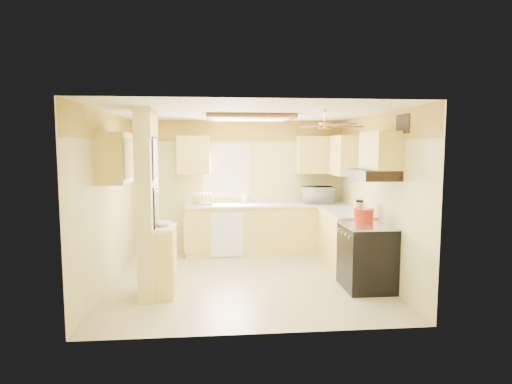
{
  "coord_description": "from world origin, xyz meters",
  "views": [
    {
      "loc": [
        -0.44,
        -6.29,
        2.01
      ],
      "look_at": [
        0.18,
        0.35,
        1.3
      ],
      "focal_mm": 30.0,
      "sensor_mm": 36.0,
      "label": 1
    }
  ],
  "objects": [
    {
      "name": "dishwasher_panel",
      "position": [
        -0.25,
        1.29,
        0.43
      ],
      "size": [
        0.58,
        0.02,
        0.8
      ],
      "primitive_type": "cube",
      "color": "white",
      "rests_on": "lower_cabinets_back"
    },
    {
      "name": "wallpaper_border",
      "position": [
        0.0,
        1.88,
        2.3
      ],
      "size": [
        4.0,
        0.02,
        0.4
      ],
      "primitive_type": "cube",
      "color": "#FFD84B",
      "rests_on": "wall_back"
    },
    {
      "name": "ceiling_light_panel",
      "position": [
        0.1,
        0.5,
        2.46
      ],
      "size": [
        1.35,
        0.95,
        0.06
      ],
      "color": "brown",
      "rests_on": "ceiling"
    },
    {
      "name": "ceiling_fan",
      "position": [
        1.0,
        -0.7,
        2.29
      ],
      "size": [
        1.15,
        1.15,
        0.26
      ],
      "color": "gold",
      "rests_on": "ceiling"
    },
    {
      "name": "wall_back",
      "position": [
        0.0,
        1.9,
        1.25
      ],
      "size": [
        4.0,
        0.0,
        4.0
      ],
      "primitive_type": "plane",
      "rotation": [
        1.57,
        0.0,
        0.0
      ],
      "color": "#DDCE87",
      "rests_on": "floor"
    },
    {
      "name": "wall_left",
      "position": [
        -2.0,
        0.0,
        1.25
      ],
      "size": [
        0.0,
        3.8,
        3.8
      ],
      "primitive_type": "plane",
      "rotation": [
        1.57,
        0.0,
        1.57
      ],
      "color": "#DDCE87",
      "rests_on": "floor"
    },
    {
      "name": "countertop_right",
      "position": [
        1.69,
        0.6,
        0.92
      ],
      "size": [
        0.64,
        1.44,
        0.04
      ],
      "primitive_type": "cube",
      "color": "silver",
      "rests_on": "lower_cabinets_right"
    },
    {
      "name": "utensil_crock",
      "position": [
        0.1,
        1.73,
        1.01
      ],
      "size": [
        0.1,
        0.1,
        0.2
      ],
      "color": "white",
      "rests_on": "countertop_back"
    },
    {
      "name": "poster_menu",
      "position": [
        -1.24,
        -0.55,
        1.85
      ],
      "size": [
        0.02,
        0.42,
        0.57
      ],
      "color": "black",
      "rests_on": "partition_column"
    },
    {
      "name": "upper_cab_left_wall",
      "position": [
        -1.82,
        -0.25,
        1.85
      ],
      "size": [
        0.35,
        0.75,
        0.7
      ],
      "primitive_type": "cube",
      "color": "#E7D064",
      "rests_on": "wall_left"
    },
    {
      "name": "upper_cab_back_right",
      "position": [
        1.55,
        1.72,
        1.85
      ],
      "size": [
        0.9,
        0.35,
        0.7
      ],
      "primitive_type": "cube",
      "color": "#E7D064",
      "rests_on": "wall_back"
    },
    {
      "name": "kettle",
      "position": [
        1.76,
        0.05,
        1.06
      ],
      "size": [
        0.16,
        0.16,
        0.25
      ],
      "color": "silver",
      "rests_on": "countertop_right"
    },
    {
      "name": "dutch_oven",
      "position": [
        1.69,
        -0.33,
        1.02
      ],
      "size": [
        0.3,
        0.3,
        0.2
      ],
      "color": "#B4240F",
      "rests_on": "stove"
    },
    {
      "name": "window",
      "position": [
        -0.25,
        1.89,
        1.55
      ],
      "size": [
        0.92,
        0.02,
        1.02
      ],
      "color": "white",
      "rests_on": "wall_back"
    },
    {
      "name": "ledge_top",
      "position": [
        -1.13,
        -0.55,
        0.92
      ],
      "size": [
        0.28,
        0.58,
        0.04
      ],
      "primitive_type": "cube",
      "color": "silver",
      "rests_on": "partition_ledge"
    },
    {
      "name": "microwave",
      "position": [
        1.48,
        1.61,
        1.1
      ],
      "size": [
        0.57,
        0.39,
        0.31
      ],
      "primitive_type": "imported",
      "rotation": [
        0.0,
        0.0,
        3.14
      ],
      "color": "white",
      "rests_on": "countertop_back"
    },
    {
      "name": "wall_right",
      "position": [
        2.0,
        0.0,
        1.25
      ],
      "size": [
        0.0,
        3.8,
        3.8
      ],
      "primitive_type": "plane",
      "rotation": [
        1.57,
        0.0,
        -1.57
      ],
      "color": "#DDCE87",
      "rests_on": "floor"
    },
    {
      "name": "lower_cabinets_back",
      "position": [
        0.5,
        1.6,
        0.45
      ],
      "size": [
        3.0,
        0.6,
        0.9
      ],
      "primitive_type": "cube",
      "color": "#E7D064",
      "rests_on": "floor"
    },
    {
      "name": "floor",
      "position": [
        0.0,
        0.0,
        0.0
      ],
      "size": [
        4.0,
        4.0,
        0.0
      ],
      "primitive_type": "plane",
      "color": "tan",
      "rests_on": "ground"
    },
    {
      "name": "ceiling",
      "position": [
        0.0,
        0.0,
        2.5
      ],
      "size": [
        4.0,
        4.0,
        0.0
      ],
      "primitive_type": "plane",
      "rotation": [
        3.14,
        0.0,
        0.0
      ],
      "color": "white",
      "rests_on": "wall_back"
    },
    {
      "name": "stove",
      "position": [
        1.67,
        -0.55,
        0.46
      ],
      "size": [
        0.68,
        0.77,
        0.92
      ],
      "color": "black",
      "rests_on": "floor"
    },
    {
      "name": "partition_ledge",
      "position": [
        -1.13,
        -0.55,
        0.45
      ],
      "size": [
        0.25,
        0.55,
        0.9
      ],
      "primitive_type": "cube",
      "color": "#E7D064",
      "rests_on": "floor"
    },
    {
      "name": "wall_front",
      "position": [
        0.0,
        -1.9,
        1.25
      ],
      "size": [
        4.0,
        0.0,
        4.0
      ],
      "primitive_type": "plane",
      "rotation": [
        -1.57,
        0.0,
        0.0
      ],
      "color": "#DDCE87",
      "rests_on": "floor"
    },
    {
      "name": "countertop_back",
      "position": [
        0.5,
        1.59,
        0.92
      ],
      "size": [
        3.04,
        0.64,
        0.04
      ],
      "primitive_type": "cube",
      "color": "silver",
      "rests_on": "lower_cabinets_back"
    },
    {
      "name": "poster_nashville",
      "position": [
        -1.24,
        -0.55,
        1.2
      ],
      "size": [
        0.02,
        0.42,
        0.57
      ],
      "color": "black",
      "rests_on": "partition_column"
    },
    {
      "name": "range_hood",
      "position": [
        1.74,
        -0.55,
        1.62
      ],
      "size": [
        0.5,
        0.76,
        0.14
      ],
      "primitive_type": "cube",
      "color": "black",
      "rests_on": "upper_cab_over_stove"
    },
    {
      "name": "dish_rack",
      "position": [
        -0.71,
        1.58,
        1.02
      ],
      "size": [
        0.39,
        0.3,
        0.21
      ],
      "color": "#DEB380",
      "rests_on": "countertop_back"
    },
    {
      "name": "partition_column",
      "position": [
        -1.35,
        -0.55,
        1.25
      ],
      "size": [
        0.2,
        0.7,
        2.5
      ],
      "primitive_type": "cube",
      "color": "#DDCE87",
      "rests_on": "floor"
    },
    {
      "name": "upper_cab_over_stove",
      "position": [
        1.82,
        -0.55,
        1.95
      ],
      "size": [
        0.35,
        0.76,
        0.52
      ],
      "primitive_type": "cube",
      "color": "#E7D064",
      "rests_on": "wall_right"
    },
    {
      "name": "upper_cab_right",
      "position": [
        1.82,
        1.25,
        1.85
      ],
      "size": [
        0.35,
        1.0,
        0.7
      ],
      "primitive_type": "cube",
      "color": "#E7D064",
      "rests_on": "wall_right"
    },
    {
      "name": "lower_cabinets_right",
      "position": [
        1.7,
        0.6,
        0.45
      ],
      "size": [
        0.6,
        1.4,
        0.9
      ],
      "primitive_type": "cube",
      "color": "#E7D064",
      "rests_on": "floor"
    },
    {
      "name": "upper_cab_back_left",
      "position": [
        -0.85,
        1.72,
        1.85
      ],
      "size": [
        0.6,
        0.35,
        0.7
      ],
      "primitive_type": "cube",
      "color": "#E7D064",
      "rests_on": "wall_back"
    },
    {
      "name": "bowl",
      "position": [
        -1.17,
        -0.51,
        0.97
      ],
      "size": [
        0.27,
        0.27,
        0.06
      ],
      "primitive_type": "imported",
      "rotation": [
        0.0,
        0.0,
        0.13
      ],
      "color": "white",
      "rests_on": "ledge_top"
    },
    {
      "name": "vent_grate",
      "position": [
        1.98,
        -0.9,
        2.3
      ],
      "size": [
        0.02,
        0.4,
        0.25
      ],
      "primitive_type": "cube",
      "color": "black",
      "rests_on": "wall_right"
    }
  ]
}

